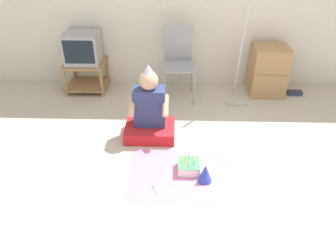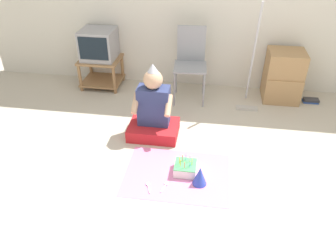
{
  "view_description": "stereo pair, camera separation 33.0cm",
  "coord_description": "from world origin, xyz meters",
  "px_view_note": "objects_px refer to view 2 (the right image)",
  "views": [
    {
      "loc": [
        -0.2,
        -2.22,
        2.17
      ],
      "look_at": [
        -0.28,
        0.53,
        0.35
      ],
      "focal_mm": 35.0,
      "sensor_mm": 36.0,
      "label": 1
    },
    {
      "loc": [
        0.13,
        -2.19,
        2.17
      ],
      "look_at": [
        -0.28,
        0.53,
        0.35
      ],
      "focal_mm": 35.0,
      "sensor_mm": 36.0,
      "label": 2
    }
  ],
  "objects_px": {
    "birthday_cake": "(185,168)",
    "party_hat_blue": "(200,176)",
    "cardboard_box_stack": "(283,76)",
    "person_seated": "(154,113)",
    "dust_mop": "(250,78)",
    "folding_chair": "(191,59)",
    "tv": "(99,44)",
    "book_pile": "(311,101)"
  },
  "relations": [
    {
      "from": "person_seated",
      "to": "birthday_cake",
      "type": "distance_m",
      "value": 0.79
    },
    {
      "from": "tv",
      "to": "folding_chair",
      "type": "height_order",
      "value": "folding_chair"
    },
    {
      "from": "birthday_cake",
      "to": "party_hat_blue",
      "type": "bearing_deg",
      "value": -43.33
    },
    {
      "from": "dust_mop",
      "to": "book_pile",
      "type": "xyz_separation_m",
      "value": [
        0.87,
        0.24,
        -0.38
      ]
    },
    {
      "from": "folding_chair",
      "to": "dust_mop",
      "type": "bearing_deg",
      "value": -12.28
    },
    {
      "from": "tv",
      "to": "party_hat_blue",
      "type": "distance_m",
      "value": 2.51
    },
    {
      "from": "tv",
      "to": "birthday_cake",
      "type": "bearing_deg",
      "value": -51.27
    },
    {
      "from": "book_pile",
      "to": "person_seated",
      "type": "relative_size",
      "value": 0.24
    },
    {
      "from": "dust_mop",
      "to": "party_hat_blue",
      "type": "xyz_separation_m",
      "value": [
        -0.51,
        -1.57,
        -0.31
      ]
    },
    {
      "from": "birthday_cake",
      "to": "book_pile",
      "type": "bearing_deg",
      "value": 47.42
    },
    {
      "from": "folding_chair",
      "to": "dust_mop",
      "type": "relative_size",
      "value": 0.7
    },
    {
      "from": "folding_chair",
      "to": "dust_mop",
      "type": "height_order",
      "value": "dust_mop"
    },
    {
      "from": "book_pile",
      "to": "party_hat_blue",
      "type": "distance_m",
      "value": 2.27
    },
    {
      "from": "person_seated",
      "to": "tv",
      "type": "bearing_deg",
      "value": 130.71
    },
    {
      "from": "person_seated",
      "to": "cardboard_box_stack",
      "type": "bearing_deg",
      "value": 35.75
    },
    {
      "from": "person_seated",
      "to": "birthday_cake",
      "type": "bearing_deg",
      "value": -55.23
    },
    {
      "from": "folding_chair",
      "to": "book_pile",
      "type": "bearing_deg",
      "value": 2.48
    },
    {
      "from": "cardboard_box_stack",
      "to": "person_seated",
      "type": "height_order",
      "value": "person_seated"
    },
    {
      "from": "cardboard_box_stack",
      "to": "birthday_cake",
      "type": "relative_size",
      "value": 3.1
    },
    {
      "from": "folding_chair",
      "to": "cardboard_box_stack",
      "type": "xyz_separation_m",
      "value": [
        1.23,
        0.14,
        -0.22
      ]
    },
    {
      "from": "cardboard_box_stack",
      "to": "book_pile",
      "type": "xyz_separation_m",
      "value": [
        0.41,
        -0.07,
        -0.3
      ]
    },
    {
      "from": "tv",
      "to": "book_pile",
      "type": "distance_m",
      "value": 3.0
    },
    {
      "from": "book_pile",
      "to": "party_hat_blue",
      "type": "height_order",
      "value": "party_hat_blue"
    },
    {
      "from": "dust_mop",
      "to": "birthday_cake",
      "type": "xyz_separation_m",
      "value": [
        -0.66,
        -1.42,
        -0.35
      ]
    },
    {
      "from": "cardboard_box_stack",
      "to": "dust_mop",
      "type": "xyz_separation_m",
      "value": [
        -0.45,
        -0.31,
        0.08
      ]
    },
    {
      "from": "person_seated",
      "to": "birthday_cake",
      "type": "xyz_separation_m",
      "value": [
        0.43,
        -0.62,
        -0.23
      ]
    },
    {
      "from": "birthday_cake",
      "to": "tv",
      "type": "bearing_deg",
      "value": 128.73
    },
    {
      "from": "cardboard_box_stack",
      "to": "dust_mop",
      "type": "bearing_deg",
      "value": -145.97
    },
    {
      "from": "tv",
      "to": "dust_mop",
      "type": "bearing_deg",
      "value": -9.06
    },
    {
      "from": "book_pile",
      "to": "party_hat_blue",
      "type": "xyz_separation_m",
      "value": [
        -1.38,
        -1.8,
        0.08
      ]
    },
    {
      "from": "person_seated",
      "to": "folding_chair",
      "type": "bearing_deg",
      "value": 72.04
    },
    {
      "from": "cardboard_box_stack",
      "to": "party_hat_blue",
      "type": "height_order",
      "value": "cardboard_box_stack"
    },
    {
      "from": "folding_chair",
      "to": "dust_mop",
      "type": "distance_m",
      "value": 0.81
    },
    {
      "from": "dust_mop",
      "to": "person_seated",
      "type": "distance_m",
      "value": 1.36
    },
    {
      "from": "cardboard_box_stack",
      "to": "person_seated",
      "type": "bearing_deg",
      "value": -144.25
    },
    {
      "from": "folding_chair",
      "to": "party_hat_blue",
      "type": "relative_size",
      "value": 5.02
    },
    {
      "from": "dust_mop",
      "to": "tv",
      "type": "bearing_deg",
      "value": 170.94
    },
    {
      "from": "birthday_cake",
      "to": "party_hat_blue",
      "type": "distance_m",
      "value": 0.21
    },
    {
      "from": "cardboard_box_stack",
      "to": "birthday_cake",
      "type": "bearing_deg",
      "value": -122.85
    },
    {
      "from": "tv",
      "to": "cardboard_box_stack",
      "type": "distance_m",
      "value": 2.54
    },
    {
      "from": "dust_mop",
      "to": "book_pile",
      "type": "distance_m",
      "value": 0.98
    },
    {
      "from": "party_hat_blue",
      "to": "tv",
      "type": "bearing_deg",
      "value": 129.39
    }
  ]
}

